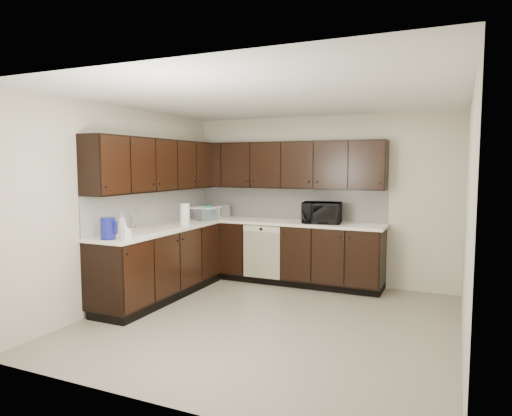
# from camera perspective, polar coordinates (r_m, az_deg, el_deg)

# --- Properties ---
(floor) EXTENTS (4.00, 4.00, 0.00)m
(floor) POSITION_cam_1_polar(r_m,az_deg,el_deg) (5.33, 1.65, -14.01)
(floor) COLOR gray
(floor) RESTS_ON ground
(ceiling) EXTENTS (4.00, 4.00, 0.00)m
(ceiling) POSITION_cam_1_polar(r_m,az_deg,el_deg) (5.08, 1.73, 13.62)
(ceiling) COLOR white
(ceiling) RESTS_ON wall_back
(wall_back) EXTENTS (4.00, 0.02, 2.50)m
(wall_back) POSITION_cam_1_polar(r_m,az_deg,el_deg) (6.94, 7.97, 1.04)
(wall_back) COLOR #BEB7A2
(wall_back) RESTS_ON floor
(wall_left) EXTENTS (0.02, 4.00, 2.50)m
(wall_left) POSITION_cam_1_polar(r_m,az_deg,el_deg) (6.10, -15.97, 0.28)
(wall_left) COLOR #BEB7A2
(wall_left) RESTS_ON floor
(wall_right) EXTENTS (0.02, 4.00, 2.50)m
(wall_right) POSITION_cam_1_polar(r_m,az_deg,el_deg) (4.68, 24.96, -1.52)
(wall_right) COLOR #BEB7A2
(wall_right) RESTS_ON floor
(wall_front) EXTENTS (4.00, 0.02, 2.50)m
(wall_front) POSITION_cam_1_polar(r_m,az_deg,el_deg) (3.31, -11.60, -3.82)
(wall_front) COLOR #BEB7A2
(wall_front) RESTS_ON floor
(lower_cabinets) EXTENTS (3.00, 2.80, 0.90)m
(lower_cabinets) POSITION_cam_1_polar(r_m,az_deg,el_deg) (6.60, -2.79, -6.48)
(lower_cabinets) COLOR black
(lower_cabinets) RESTS_ON floor
(countertop) EXTENTS (3.03, 2.83, 0.04)m
(countertop) POSITION_cam_1_polar(r_m,az_deg,el_deg) (6.51, -2.84, -2.12)
(countertop) COLOR white
(countertop) RESTS_ON lower_cabinets
(backsplash) EXTENTS (3.00, 2.80, 0.48)m
(backsplash) POSITION_cam_1_polar(r_m,az_deg,el_deg) (6.77, -3.63, 0.37)
(backsplash) COLOR silver
(backsplash) RESTS_ON countertop
(upper_cabinets) EXTENTS (3.00, 2.80, 0.70)m
(upper_cabinets) POSITION_cam_1_polar(r_m,az_deg,el_deg) (6.59, -3.23, 5.38)
(upper_cabinets) COLOR black
(upper_cabinets) RESTS_ON wall_back
(dishwasher) EXTENTS (0.58, 0.04, 0.78)m
(dishwasher) POSITION_cam_1_polar(r_m,az_deg,el_deg) (6.71, 0.71, -5.12)
(dishwasher) COLOR beige
(dishwasher) RESTS_ON lower_cabinets
(sink) EXTENTS (0.54, 0.82, 0.42)m
(sink) POSITION_cam_1_polar(r_m,az_deg,el_deg) (5.94, -13.59, -3.39)
(sink) COLOR beige
(sink) RESTS_ON countertop
(microwave) EXTENTS (0.59, 0.44, 0.30)m
(microwave) POSITION_cam_1_polar(r_m,az_deg,el_deg) (6.60, 8.23, -0.58)
(microwave) COLOR black
(microwave) RESTS_ON countertop
(soap_bottle_a) EXTENTS (0.10, 0.10, 0.18)m
(soap_bottle_a) POSITION_cam_1_polar(r_m,az_deg,el_deg) (5.33, -15.95, -2.80)
(soap_bottle_a) COLOR gray
(soap_bottle_a) RESTS_ON countertop
(soap_bottle_b) EXTENTS (0.12, 0.13, 0.26)m
(soap_bottle_b) POSITION_cam_1_polar(r_m,az_deg,el_deg) (5.84, -16.43, -1.75)
(soap_bottle_b) COLOR gray
(soap_bottle_b) RESTS_ON countertop
(toaster_oven) EXTENTS (0.40, 0.36, 0.21)m
(toaster_oven) POSITION_cam_1_polar(r_m,az_deg,el_deg) (7.30, -4.82, -0.34)
(toaster_oven) COLOR silver
(toaster_oven) RESTS_ON countertop
(storage_bin) EXTENTS (0.57, 0.51, 0.18)m
(storage_bin) POSITION_cam_1_polar(r_m,az_deg,el_deg) (7.02, -6.70, -0.69)
(storage_bin) COLOR silver
(storage_bin) RESTS_ON countertop
(blue_pitcher) EXTENTS (0.20, 0.20, 0.25)m
(blue_pitcher) POSITION_cam_1_polar(r_m,az_deg,el_deg) (5.38, -18.01, -2.44)
(blue_pitcher) COLOR #0F158E
(blue_pitcher) RESTS_ON countertop
(teal_tumbler) EXTENTS (0.13, 0.13, 0.22)m
(teal_tumbler) POSITION_cam_1_polar(r_m,az_deg,el_deg) (6.97, -5.92, -0.59)
(teal_tumbler) COLOR #0B7F82
(teal_tumbler) RESTS_ON countertop
(paper_towel_roll) EXTENTS (0.18, 0.18, 0.30)m
(paper_towel_roll) POSITION_cam_1_polar(r_m,az_deg,el_deg) (6.42, -8.89, -0.78)
(paper_towel_roll) COLOR white
(paper_towel_roll) RESTS_ON countertop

